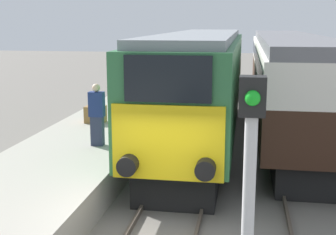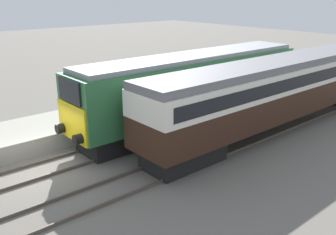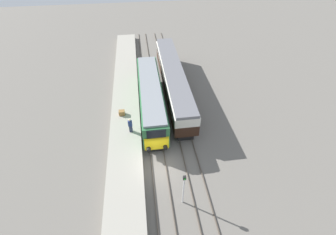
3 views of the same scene
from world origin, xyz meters
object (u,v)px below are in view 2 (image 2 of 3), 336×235
at_px(luggage_crate, 138,96).
at_px(locomotive, 194,86).
at_px(person_on_platform, 103,98).
at_px(passenger_carriage, 287,85).

bearing_deg(luggage_crate, locomotive, 18.69).
bearing_deg(person_on_platform, passenger_carriage, 53.37).
xyz_separation_m(locomotive, person_on_platform, (-2.62, -4.30, -0.49)).
bearing_deg(luggage_crate, person_on_platform, -70.74).
bearing_deg(passenger_carriage, luggage_crate, -144.57).
distance_m(locomotive, person_on_platform, 5.06).
bearing_deg(passenger_carriage, locomotive, -131.87).
relative_size(passenger_carriage, person_on_platform, 10.81).
distance_m(passenger_carriage, person_on_platform, 10.10).
height_order(locomotive, person_on_platform, locomotive).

